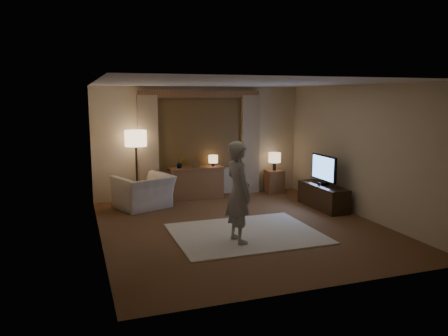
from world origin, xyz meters
name	(u,v)px	position (x,y,z in m)	size (l,w,h in m)	color
room	(233,152)	(0.00, 0.50, 1.33)	(5.04, 5.54, 2.64)	brown
rug	(246,233)	(-0.09, -0.41, 0.01)	(2.50, 2.00, 0.02)	white
sideboard	(197,183)	(-0.15, 2.50, 0.35)	(1.20, 0.40, 0.70)	brown
picture_frame	(197,164)	(-0.15, 2.50, 0.80)	(0.16, 0.02, 0.20)	brown
plant	(180,163)	(-0.55, 2.50, 0.85)	(0.17, 0.13, 0.30)	#999999
table_lamp_sideboard	(213,160)	(0.25, 2.50, 0.90)	(0.22, 0.22, 0.30)	black
floor_lamp	(136,142)	(-1.56, 2.43, 1.37)	(0.48, 0.48, 1.64)	black
armchair	(144,192)	(-1.49, 1.96, 0.35)	(1.09, 0.95, 0.71)	beige
side_table	(274,181)	(1.82, 2.45, 0.28)	(0.40, 0.40, 0.56)	brown
table_lamp_side	(275,158)	(1.82, 2.45, 0.87)	(0.30, 0.30, 0.44)	black
tv_stand	(323,196)	(2.15, 0.73, 0.25)	(0.45, 1.40, 0.50)	black
tv	(324,169)	(2.15, 0.73, 0.85)	(0.22, 0.89, 0.64)	black
person	(238,192)	(-0.37, -0.79, 0.85)	(0.60, 0.40, 1.66)	#B8B3AA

